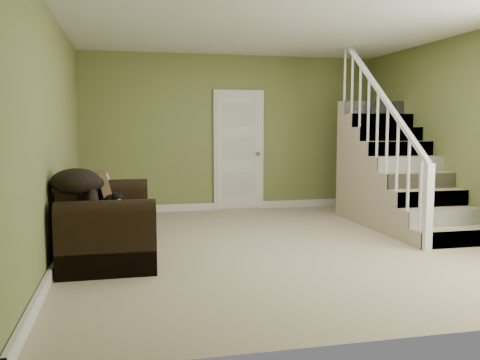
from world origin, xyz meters
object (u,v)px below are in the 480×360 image
cat (113,203)px  sofa (105,224)px  banana (124,212)px  side_table (102,212)px

cat → sofa: bearing=172.8°
cat → banana: (0.12, -0.24, -0.07)m
sofa → cat: (0.09, 0.01, 0.24)m
cat → banana: size_ratio=2.77×
sofa → banana: size_ratio=11.16×
side_table → cat: bearing=-80.3°
sofa → side_table: size_ratio=2.65×
side_table → cat: side_table is taller
sofa → side_table: bearing=94.3°
sofa → cat: sofa is taller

